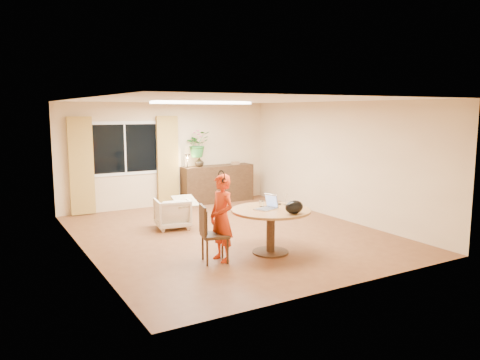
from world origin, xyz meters
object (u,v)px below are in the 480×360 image
at_px(dining_chair, 215,234).
at_px(dining_table, 271,219).
at_px(child, 222,218).
at_px(armchair, 172,213).
at_px(sideboard, 217,184).

bearing_deg(dining_chair, dining_table, 10.11).
relative_size(dining_table, dining_chair, 1.43).
height_order(child, armchair, child).
relative_size(armchair, sideboard, 0.35).
xyz_separation_m(dining_chair, armchair, (0.22, 2.38, -0.15)).
xyz_separation_m(dining_table, armchair, (-0.81, 2.43, -0.29)).
relative_size(child, sideboard, 0.73).
bearing_deg(armchair, sideboard, -126.77).
bearing_deg(dining_table, sideboard, 74.00).
distance_m(dining_table, child, 0.91).
bearing_deg(child, armchair, 169.90).
height_order(dining_table, child, child).
bearing_deg(child, dining_chair, -92.41).
relative_size(dining_chair, armchair, 1.36).
bearing_deg(sideboard, armchair, -135.81).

